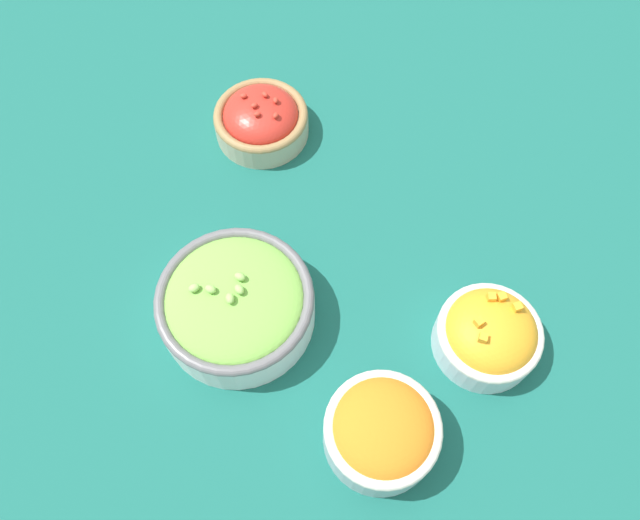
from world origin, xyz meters
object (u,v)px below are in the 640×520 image
bowl_lettuce (236,304)px  bowl_cherry_tomatoes (261,119)px  bowl_squash (489,335)px  bowl_carrots (382,431)px

bowl_lettuce → bowl_cherry_tomatoes: size_ratio=1.41×
bowl_lettuce → bowl_cherry_tomatoes: bowl_lettuce is taller
bowl_squash → bowl_carrots: bearing=105.4°
bowl_lettuce → bowl_cherry_tomatoes: (0.23, -0.13, -0.01)m
bowl_carrots → bowl_lettuce: bearing=22.7°
bowl_squash → bowl_carrots: 0.16m
bowl_cherry_tomatoes → bowl_carrots: size_ratio=1.05×
bowl_squash → bowl_lettuce: bearing=57.5°
bowl_cherry_tomatoes → bowl_carrots: bearing=173.5°
bowl_lettuce → bowl_carrots: bowl_lettuce is taller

